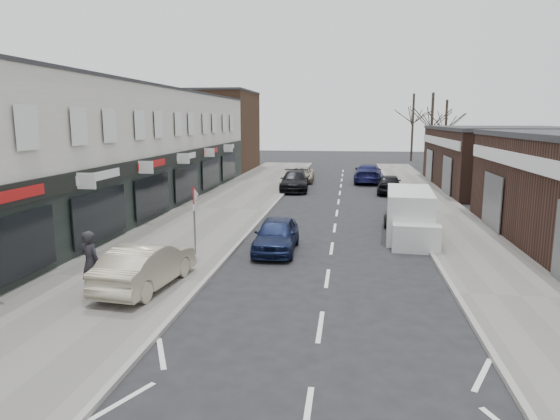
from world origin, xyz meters
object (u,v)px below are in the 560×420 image
(parked_car_left_b, at_px, (294,181))
(parked_car_right_a, at_px, (402,206))
(parked_car_left_a, at_px, (276,235))
(sedan_on_pavement, at_px, (146,265))
(parked_car_right_c, at_px, (368,173))
(warning_sign, at_px, (195,201))
(white_van, at_px, (409,216))
(parked_car_left_c, at_px, (301,175))
(pedestrian, at_px, (91,263))
(parked_car_right_b, at_px, (389,184))

(parked_car_left_b, relative_size, parked_car_right_a, 1.18)
(parked_car_left_a, height_order, parked_car_left_b, parked_car_left_b)
(sedan_on_pavement, height_order, parked_car_right_c, parked_car_right_c)
(parked_car_right_c, bearing_deg, warning_sign, 76.46)
(white_van, height_order, parked_car_left_b, white_van)
(sedan_on_pavement, bearing_deg, parked_car_left_c, -87.97)
(parked_car_left_c, height_order, parked_car_right_a, parked_car_right_a)
(warning_sign, height_order, parked_car_right_a, warning_sign)
(pedestrian, bearing_deg, parked_car_right_a, -106.71)
(parked_car_right_a, bearing_deg, parked_car_left_a, 55.87)
(white_van, bearing_deg, warning_sign, -148.48)
(sedan_on_pavement, height_order, parked_car_right_b, sedan_on_pavement)
(parked_car_right_b, height_order, parked_car_right_c, parked_car_right_c)
(white_van, distance_m, sedan_on_pavement, 12.23)
(parked_car_left_a, bearing_deg, parked_car_left_b, 93.22)
(sedan_on_pavement, height_order, parked_car_left_a, sedan_on_pavement)
(parked_car_right_a, height_order, parked_car_right_b, parked_car_right_b)
(parked_car_right_b, bearing_deg, parked_car_right_c, -74.79)
(sedan_on_pavement, height_order, parked_car_left_b, sedan_on_pavement)
(parked_car_left_b, relative_size, parked_car_left_c, 1.12)
(pedestrian, height_order, parked_car_left_c, pedestrian)
(white_van, bearing_deg, parked_car_right_b, 93.51)
(parked_car_left_a, xyz_separation_m, parked_car_left_b, (-1.20, 17.45, 0.05))
(pedestrian, bearing_deg, sedan_on_pavement, -126.56)
(warning_sign, height_order, white_van, warning_sign)
(pedestrian, bearing_deg, parked_car_left_c, -76.49)
(sedan_on_pavement, distance_m, parked_car_left_a, 6.17)
(pedestrian, relative_size, parked_car_right_a, 0.46)
(parked_car_left_a, xyz_separation_m, parked_car_right_a, (5.70, 7.62, 0.02))
(sedan_on_pavement, xyz_separation_m, parked_car_left_a, (3.29, 5.21, -0.13))
(white_van, relative_size, parked_car_right_a, 1.32)
(parked_car_left_c, distance_m, parked_car_right_b, 9.02)
(warning_sign, bearing_deg, parked_car_right_a, 45.58)
(parked_car_right_a, bearing_deg, parked_car_right_c, -82.57)
(parked_car_left_a, height_order, parked_car_right_c, parked_car_right_c)
(white_van, distance_m, parked_car_right_b, 13.80)
(warning_sign, xyz_separation_m, white_van, (8.53, 4.43, -1.19))
(parked_car_right_a, height_order, parked_car_right_c, parked_car_right_c)
(parked_car_left_c, distance_m, parked_car_right_a, 16.69)
(parked_car_right_c, bearing_deg, parked_car_right_b, 105.11)
(parked_car_right_a, bearing_deg, parked_car_left_b, -52.27)
(sedan_on_pavement, xyz_separation_m, parked_car_left_b, (2.09, 22.67, -0.09))
(parked_car_left_b, bearing_deg, parked_car_left_a, -89.97)
(warning_sign, xyz_separation_m, parked_car_right_a, (8.66, 8.84, -1.50))
(parked_car_right_b, bearing_deg, pedestrian, 69.25)
(parked_car_left_b, height_order, parked_car_right_c, parked_car_right_c)
(parked_car_left_a, distance_m, parked_car_left_b, 17.49)
(parked_car_left_c, bearing_deg, parked_car_right_a, -67.45)
(pedestrian, relative_size, parked_car_right_b, 0.47)
(pedestrian, relative_size, parked_car_left_c, 0.43)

